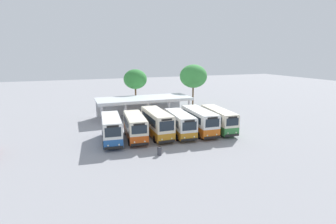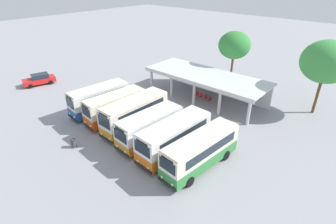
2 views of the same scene
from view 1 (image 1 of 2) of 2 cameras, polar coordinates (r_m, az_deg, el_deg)
name	(u,v)px [view 1 (image 1 of 2)]	position (r m, az deg, el deg)	size (l,w,h in m)	color
ground_plane	(186,141)	(32.91, 3.96, -6.33)	(180.00, 180.00, 0.00)	#939399
city_bus_nearest_orange	(111,128)	(32.56, -12.42, -3.53)	(2.84, 7.42, 3.22)	black
city_bus_second_in_row	(135,126)	(33.13, -7.30, -3.12)	(2.86, 7.37, 3.14)	black
city_bus_middle_cream	(157,122)	(34.06, -2.49, -2.33)	(2.40, 7.95, 3.43)	black
city_bus_fourth_amber	(180,123)	(34.46, 2.63, -2.45)	(2.70, 7.25, 3.09)	black
city_bus_fifth_blue	(199,120)	(35.83, 6.93, -1.80)	(2.72, 7.95, 3.26)	black
city_bus_far_end_green	(218,119)	(37.23, 11.08, -1.51)	(2.76, 8.10, 3.12)	black
terminal_canopy	(143,101)	(45.35, -5.58, 2.38)	(16.18, 6.06, 3.40)	silver
waiting_chair_end_by_column	(140,115)	(44.50, -6.29, -0.64)	(0.45, 0.45, 0.86)	slate
waiting_chair_second_from_end	(144,115)	(44.66, -5.38, -0.57)	(0.45, 0.45, 0.86)	slate
waiting_chair_middle_seat	(148,114)	(44.88, -4.50, -0.49)	(0.45, 0.45, 0.86)	slate
waiting_chair_fourth_seat	(152,114)	(44.94, -3.56, -0.45)	(0.45, 0.45, 0.86)	slate
roadside_tree_behind_canopy	(135,79)	(50.58, -7.26, 7.20)	(4.48, 4.48, 7.90)	brown
roadside_tree_east_of_canopy	(193,76)	(53.55, 5.63, 7.88)	(5.59, 5.59, 8.69)	brown
litter_bin_apron	(159,151)	(28.17, -1.92, -8.64)	(0.49, 0.49, 0.90)	#3F3F47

